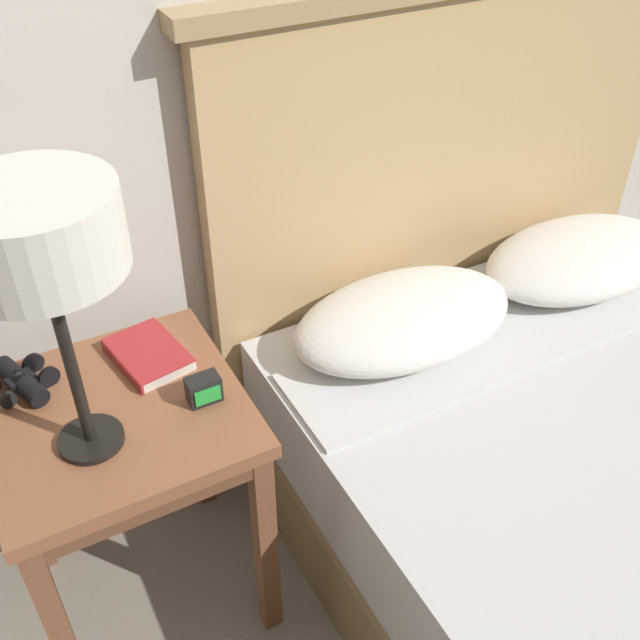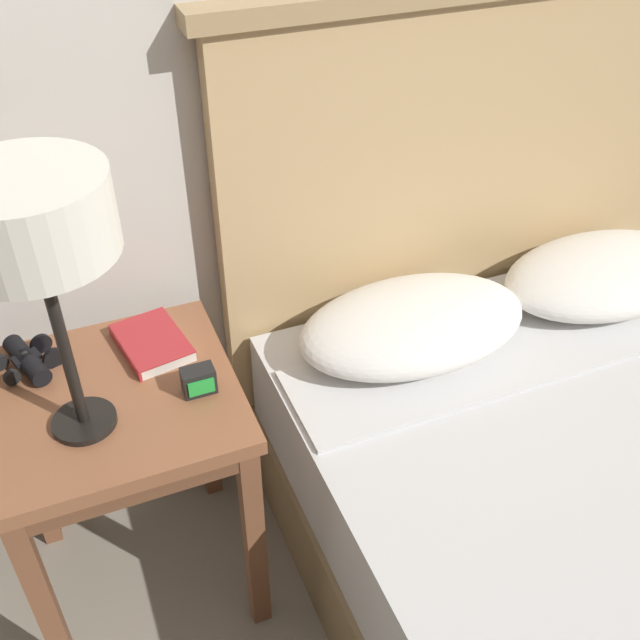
% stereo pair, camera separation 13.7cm
% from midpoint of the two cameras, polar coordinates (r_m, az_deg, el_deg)
% --- Properties ---
extents(wall_back, '(8.00, 0.06, 2.60)m').
position_cam_midpoint_polar(wall_back, '(1.78, -3.05, 22.91)').
color(wall_back, beige).
rests_on(wall_back, ground_plane).
extents(nightstand, '(0.53, 0.51, 0.66)m').
position_cam_midpoint_polar(nightstand, '(1.71, -17.21, -8.92)').
color(nightstand, brown).
rests_on(nightstand, ground_plane).
extents(bed, '(1.46, 1.78, 1.34)m').
position_cam_midpoint_polar(bed, '(1.96, 19.69, -12.75)').
color(bed, olive).
rests_on(bed, ground_plane).
extents(table_lamp, '(0.29, 0.29, 0.56)m').
position_cam_midpoint_polar(table_lamp, '(1.31, -23.66, 5.63)').
color(table_lamp, black).
rests_on(table_lamp, nightstand).
extents(book_on_nightstand, '(0.17, 0.22, 0.03)m').
position_cam_midpoint_polar(book_on_nightstand, '(1.73, -15.23, -2.65)').
color(book_on_nightstand, silver).
rests_on(book_on_nightstand, nightstand).
extents(binoculars_pair, '(0.15, 0.16, 0.05)m').
position_cam_midpoint_polar(binoculars_pair, '(1.74, -23.91, -4.33)').
color(binoculars_pair, black).
rests_on(binoculars_pair, nightstand).
extents(alarm_clock, '(0.07, 0.05, 0.06)m').
position_cam_midpoint_polar(alarm_clock, '(1.59, -11.30, -5.29)').
color(alarm_clock, black).
rests_on(alarm_clock, nightstand).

